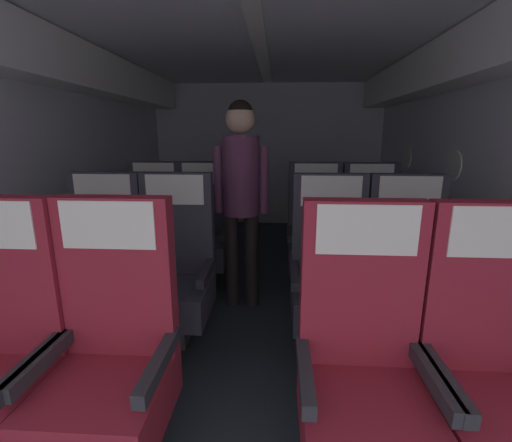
{
  "coord_description": "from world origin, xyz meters",
  "views": [
    {
      "loc": [
        0.17,
        0.25,
        1.4
      ],
      "look_at": [
        0.01,
        2.87,
        0.76
      ],
      "focal_mm": 24.75,
      "sensor_mm": 36.0,
      "label": 1
    }
  ],
  "objects_px": {
    "seat_a_right_window": "(362,373)",
    "seat_c_right_window": "(314,236)",
    "seat_b_left_window": "(104,272)",
    "flight_attendant": "(241,184)",
    "seat_b_right_aisle": "(406,279)",
    "seat_b_left_aisle": "(175,274)",
    "seat_c_left_window": "(155,234)",
    "seat_c_left_aisle": "(203,234)",
    "seat_b_right_window": "(329,278)",
    "seat_a_right_aisle": "(493,379)",
    "seat_a_left_aisle": "(111,361)",
    "seat_c_right_aisle": "(369,238)"
  },
  "relations": [
    {
      "from": "seat_c_left_window",
      "to": "seat_c_right_window",
      "type": "bearing_deg",
      "value": -0.02
    },
    {
      "from": "seat_b_left_window",
      "to": "seat_b_right_aisle",
      "type": "xyz_separation_m",
      "value": [
        2.04,
        0.01,
        0.0
      ]
    },
    {
      "from": "seat_b_left_aisle",
      "to": "seat_b_right_aisle",
      "type": "bearing_deg",
      "value": 0.39
    },
    {
      "from": "seat_a_right_aisle",
      "to": "seat_c_right_aisle",
      "type": "distance_m",
      "value": 1.93
    },
    {
      "from": "seat_a_right_window",
      "to": "seat_c_right_window",
      "type": "relative_size",
      "value": 1.0
    },
    {
      "from": "seat_a_right_aisle",
      "to": "seat_b_right_aisle",
      "type": "bearing_deg",
      "value": 89.97
    },
    {
      "from": "seat_c_right_window",
      "to": "seat_a_right_aisle",
      "type": "bearing_deg",
      "value": -75.5
    },
    {
      "from": "seat_b_left_window",
      "to": "seat_c_left_aisle",
      "type": "bearing_deg",
      "value": 63.83
    },
    {
      "from": "seat_c_left_aisle",
      "to": "seat_c_right_aisle",
      "type": "bearing_deg",
      "value": -0.44
    },
    {
      "from": "seat_c_left_aisle",
      "to": "flight_attendant",
      "type": "xyz_separation_m",
      "value": [
        0.42,
        -0.45,
        0.55
      ]
    },
    {
      "from": "seat_b_right_aisle",
      "to": "seat_a_left_aisle",
      "type": "bearing_deg",
      "value": -147.96
    },
    {
      "from": "seat_c_left_window",
      "to": "seat_c_right_window",
      "type": "relative_size",
      "value": 1.0
    },
    {
      "from": "seat_b_right_aisle",
      "to": "seat_c_right_window",
      "type": "xyz_separation_m",
      "value": [
        -0.5,
        0.97,
        0.0
      ]
    },
    {
      "from": "seat_a_left_aisle",
      "to": "seat_c_left_window",
      "type": "xyz_separation_m",
      "value": [
        -0.49,
        1.93,
        0.0
      ]
    },
    {
      "from": "seat_c_left_aisle",
      "to": "flight_attendant",
      "type": "height_order",
      "value": "flight_attendant"
    },
    {
      "from": "seat_a_right_window",
      "to": "flight_attendant",
      "type": "xyz_separation_m",
      "value": [
        -0.64,
        1.49,
        0.55
      ]
    },
    {
      "from": "seat_a_right_aisle",
      "to": "seat_c_right_aisle",
      "type": "xyz_separation_m",
      "value": [
        -0.0,
        1.93,
        0.0
      ]
    },
    {
      "from": "seat_b_right_window",
      "to": "seat_b_right_aisle",
      "type": "bearing_deg",
      "value": 1.07
    },
    {
      "from": "seat_a_right_window",
      "to": "seat_b_left_window",
      "type": "xyz_separation_m",
      "value": [
        -1.53,
        0.96,
        0.0
      ]
    },
    {
      "from": "seat_c_left_aisle",
      "to": "seat_b_right_window",
      "type": "bearing_deg",
      "value": -42.92
    },
    {
      "from": "seat_a_right_aisle",
      "to": "seat_b_right_window",
      "type": "bearing_deg",
      "value": 117.5
    },
    {
      "from": "seat_a_left_aisle",
      "to": "seat_b_right_aisle",
      "type": "relative_size",
      "value": 1.0
    },
    {
      "from": "seat_a_right_window",
      "to": "seat_b_right_aisle",
      "type": "xyz_separation_m",
      "value": [
        0.5,
        0.97,
        0.0
      ]
    },
    {
      "from": "seat_b_right_aisle",
      "to": "seat_a_right_window",
      "type": "bearing_deg",
      "value": -117.33
    },
    {
      "from": "seat_b_left_window",
      "to": "seat_c_left_window",
      "type": "height_order",
      "value": "same"
    },
    {
      "from": "seat_a_right_aisle",
      "to": "flight_attendant",
      "type": "distance_m",
      "value": 1.96
    },
    {
      "from": "seat_a_right_window",
      "to": "seat_b_right_aisle",
      "type": "distance_m",
      "value": 1.09
    },
    {
      "from": "seat_b_right_aisle",
      "to": "seat_b_right_window",
      "type": "relative_size",
      "value": 1.0
    },
    {
      "from": "seat_b_left_aisle",
      "to": "seat_b_right_window",
      "type": "xyz_separation_m",
      "value": [
        1.04,
        0.0,
        0.0
      ]
    },
    {
      "from": "seat_b_left_aisle",
      "to": "seat_c_left_window",
      "type": "height_order",
      "value": "same"
    },
    {
      "from": "seat_a_left_aisle",
      "to": "seat_b_right_window",
      "type": "distance_m",
      "value": 1.41
    },
    {
      "from": "seat_b_left_window",
      "to": "seat_b_right_aisle",
      "type": "relative_size",
      "value": 1.0
    },
    {
      "from": "seat_a_right_aisle",
      "to": "seat_b_right_window",
      "type": "height_order",
      "value": "same"
    },
    {
      "from": "seat_c_right_window",
      "to": "seat_c_left_aisle",
      "type": "bearing_deg",
      "value": -179.92
    },
    {
      "from": "seat_a_left_aisle",
      "to": "seat_b_left_window",
      "type": "bearing_deg",
      "value": 117.65
    },
    {
      "from": "seat_a_right_aisle",
      "to": "seat_c_right_window",
      "type": "relative_size",
      "value": 1.0
    },
    {
      "from": "seat_b_left_aisle",
      "to": "seat_b_right_aisle",
      "type": "height_order",
      "value": "same"
    },
    {
      "from": "seat_b_right_window",
      "to": "seat_a_right_aisle",
      "type": "bearing_deg",
      "value": -62.5
    },
    {
      "from": "seat_a_right_aisle",
      "to": "seat_b_left_aisle",
      "type": "relative_size",
      "value": 1.0
    },
    {
      "from": "seat_b_right_aisle",
      "to": "seat_c_right_aisle",
      "type": "distance_m",
      "value": 0.96
    },
    {
      "from": "seat_b_left_aisle",
      "to": "seat_c_right_window",
      "type": "height_order",
      "value": "same"
    },
    {
      "from": "seat_c_right_window",
      "to": "seat_b_right_window",
      "type": "bearing_deg",
      "value": -89.97
    },
    {
      "from": "seat_a_right_aisle",
      "to": "seat_c_right_window",
      "type": "bearing_deg",
      "value": 104.5
    },
    {
      "from": "seat_a_left_aisle",
      "to": "seat_a_right_aisle",
      "type": "bearing_deg",
      "value": -0.45
    },
    {
      "from": "seat_b_left_window",
      "to": "seat_b_right_window",
      "type": "distance_m",
      "value": 1.53
    },
    {
      "from": "seat_a_left_aisle",
      "to": "seat_b_left_aisle",
      "type": "xyz_separation_m",
      "value": [
        -0.0,
        0.95,
        0.0
      ]
    },
    {
      "from": "seat_b_left_aisle",
      "to": "seat_c_left_window",
      "type": "relative_size",
      "value": 1.0
    },
    {
      "from": "seat_a_left_aisle",
      "to": "seat_c_left_window",
      "type": "height_order",
      "value": "same"
    },
    {
      "from": "seat_a_right_window",
      "to": "seat_b_left_aisle",
      "type": "relative_size",
      "value": 1.0
    },
    {
      "from": "seat_b_left_aisle",
      "to": "seat_c_right_window",
      "type": "bearing_deg",
      "value": 43.46
    }
  ]
}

